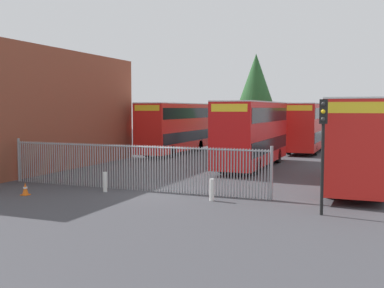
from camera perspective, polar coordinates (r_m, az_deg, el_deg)
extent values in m
plane|color=#3D3D42|center=(29.57, 2.90, -3.31)|extent=(100.00, 100.00, 0.00)
cube|color=brown|center=(32.40, -21.28, 3.90)|extent=(7.29, 18.64, 7.71)
cylinder|color=gray|center=(26.88, -20.49, -2.00)|extent=(0.06, 0.06, 2.20)
cylinder|color=gray|center=(26.79, -20.27, -2.02)|extent=(0.06, 0.06, 2.20)
cylinder|color=gray|center=(26.70, -20.04, -2.03)|extent=(0.06, 0.06, 2.20)
cylinder|color=gray|center=(26.60, -19.82, -2.05)|extent=(0.06, 0.06, 2.20)
cylinder|color=gray|center=(26.51, -19.59, -2.06)|extent=(0.06, 0.06, 2.20)
cylinder|color=gray|center=(26.42, -19.37, -2.08)|extent=(0.06, 0.06, 2.20)
cylinder|color=gray|center=(26.33, -19.14, -2.09)|extent=(0.06, 0.06, 2.20)
cylinder|color=gray|center=(26.24, -18.91, -2.11)|extent=(0.06, 0.06, 2.20)
cylinder|color=gray|center=(26.15, -18.68, -2.13)|extent=(0.06, 0.06, 2.20)
cylinder|color=gray|center=(26.06, -18.44, -2.14)|extent=(0.06, 0.06, 2.20)
cylinder|color=gray|center=(25.97, -18.21, -2.16)|extent=(0.06, 0.06, 2.20)
cylinder|color=gray|center=(25.88, -17.97, -2.18)|extent=(0.06, 0.06, 2.20)
cylinder|color=gray|center=(25.79, -17.73, -2.19)|extent=(0.06, 0.06, 2.20)
cylinder|color=gray|center=(25.70, -17.49, -2.21)|extent=(0.06, 0.06, 2.20)
cylinder|color=gray|center=(25.61, -17.25, -2.22)|extent=(0.06, 0.06, 2.20)
cylinder|color=gray|center=(25.52, -17.00, -2.24)|extent=(0.06, 0.06, 2.20)
cylinder|color=gray|center=(25.44, -16.76, -2.26)|extent=(0.06, 0.06, 2.20)
cylinder|color=gray|center=(25.35, -16.51, -2.28)|extent=(0.06, 0.06, 2.20)
cylinder|color=gray|center=(25.26, -16.26, -2.29)|extent=(0.06, 0.06, 2.20)
cylinder|color=gray|center=(25.18, -16.01, -2.31)|extent=(0.06, 0.06, 2.20)
cylinder|color=gray|center=(25.09, -15.76, -2.33)|extent=(0.06, 0.06, 2.20)
cylinder|color=gray|center=(25.01, -15.51, -2.34)|extent=(0.06, 0.06, 2.20)
cylinder|color=gray|center=(24.92, -15.25, -2.36)|extent=(0.06, 0.06, 2.20)
cylinder|color=gray|center=(24.84, -14.99, -2.38)|extent=(0.06, 0.06, 2.20)
cylinder|color=gray|center=(24.76, -14.74, -2.39)|extent=(0.06, 0.06, 2.20)
cylinder|color=gray|center=(24.67, -14.47, -2.41)|extent=(0.06, 0.06, 2.20)
cylinder|color=gray|center=(24.59, -14.21, -2.43)|extent=(0.06, 0.06, 2.20)
cylinder|color=gray|center=(24.51, -13.95, -2.45)|extent=(0.06, 0.06, 2.20)
cylinder|color=gray|center=(24.43, -13.68, -2.46)|extent=(0.06, 0.06, 2.20)
cylinder|color=gray|center=(24.35, -13.41, -2.48)|extent=(0.06, 0.06, 2.20)
cylinder|color=gray|center=(24.27, -13.14, -2.50)|extent=(0.06, 0.06, 2.20)
cylinder|color=gray|center=(24.19, -12.87, -2.52)|extent=(0.06, 0.06, 2.20)
cylinder|color=gray|center=(24.11, -12.60, -2.53)|extent=(0.06, 0.06, 2.20)
cylinder|color=gray|center=(24.03, -12.32, -2.55)|extent=(0.06, 0.06, 2.20)
cylinder|color=gray|center=(23.95, -12.05, -2.57)|extent=(0.06, 0.06, 2.20)
cylinder|color=gray|center=(23.88, -11.77, -2.59)|extent=(0.06, 0.06, 2.20)
cylinder|color=gray|center=(23.80, -11.49, -2.61)|extent=(0.06, 0.06, 2.20)
cylinder|color=gray|center=(23.72, -11.21, -2.62)|extent=(0.06, 0.06, 2.20)
cylinder|color=gray|center=(23.65, -10.92, -2.64)|extent=(0.06, 0.06, 2.20)
cylinder|color=gray|center=(23.57, -10.64, -2.66)|extent=(0.06, 0.06, 2.20)
cylinder|color=gray|center=(23.50, -10.35, -2.68)|extent=(0.06, 0.06, 2.20)
cylinder|color=gray|center=(23.42, -10.06, -2.70)|extent=(0.06, 0.06, 2.20)
cylinder|color=gray|center=(23.35, -9.77, -2.72)|extent=(0.06, 0.06, 2.20)
cylinder|color=gray|center=(23.28, -9.48, -2.73)|extent=(0.06, 0.06, 2.20)
cylinder|color=gray|center=(23.21, -9.18, -2.75)|extent=(0.06, 0.06, 2.20)
cylinder|color=gray|center=(23.14, -8.88, -2.77)|extent=(0.06, 0.06, 2.20)
cylinder|color=gray|center=(23.06, -8.58, -2.79)|extent=(0.06, 0.06, 2.20)
cylinder|color=gray|center=(22.99, -8.28, -2.81)|extent=(0.06, 0.06, 2.20)
cylinder|color=gray|center=(22.93, -7.98, -2.83)|extent=(0.06, 0.06, 2.20)
cylinder|color=gray|center=(22.86, -7.68, -2.84)|extent=(0.06, 0.06, 2.20)
cylinder|color=gray|center=(22.79, -7.37, -2.86)|extent=(0.06, 0.06, 2.20)
cylinder|color=gray|center=(22.72, -7.06, -2.88)|extent=(0.06, 0.06, 2.20)
cylinder|color=gray|center=(22.65, -6.75, -2.90)|extent=(0.06, 0.06, 2.20)
cylinder|color=gray|center=(22.59, -6.44, -2.92)|extent=(0.06, 0.06, 2.20)
cylinder|color=gray|center=(22.52, -6.13, -2.94)|extent=(0.06, 0.06, 2.20)
cylinder|color=gray|center=(22.46, -5.81, -2.96)|extent=(0.06, 0.06, 2.20)
cylinder|color=gray|center=(22.39, -5.50, -2.98)|extent=(0.06, 0.06, 2.20)
cylinder|color=gray|center=(22.33, -5.18, -2.99)|extent=(0.06, 0.06, 2.20)
cylinder|color=gray|center=(22.27, -4.86, -3.01)|extent=(0.06, 0.06, 2.20)
cylinder|color=gray|center=(22.20, -4.53, -3.03)|extent=(0.06, 0.06, 2.20)
cylinder|color=gray|center=(22.14, -4.21, -3.05)|extent=(0.06, 0.06, 2.20)
cylinder|color=gray|center=(22.08, -3.88, -3.07)|extent=(0.06, 0.06, 2.20)
cylinder|color=gray|center=(22.02, -3.56, -3.09)|extent=(0.06, 0.06, 2.20)
cylinder|color=gray|center=(21.96, -3.23, -3.11)|extent=(0.06, 0.06, 2.20)
cylinder|color=gray|center=(21.90, -2.89, -3.13)|extent=(0.06, 0.06, 2.20)
cylinder|color=gray|center=(21.85, -2.56, -3.14)|extent=(0.06, 0.06, 2.20)
cylinder|color=gray|center=(21.79, -2.23, -3.16)|extent=(0.06, 0.06, 2.20)
cylinder|color=gray|center=(21.73, -1.89, -3.18)|extent=(0.06, 0.06, 2.20)
cylinder|color=gray|center=(21.68, -1.55, -3.20)|extent=(0.06, 0.06, 2.20)
cylinder|color=gray|center=(21.62, -1.21, -3.22)|extent=(0.06, 0.06, 2.20)
cylinder|color=gray|center=(21.57, -0.87, -3.24)|extent=(0.06, 0.06, 2.20)
cylinder|color=gray|center=(21.52, -0.53, -3.26)|extent=(0.06, 0.06, 2.20)
cylinder|color=gray|center=(21.46, -0.18, -3.28)|extent=(0.06, 0.06, 2.20)
cylinder|color=gray|center=(21.41, 0.17, -3.29)|extent=(0.06, 0.06, 2.20)
cylinder|color=gray|center=(21.36, 0.52, -3.31)|extent=(0.06, 0.06, 2.20)
cylinder|color=gray|center=(21.31, 0.87, -3.33)|extent=(0.06, 0.06, 2.20)
cylinder|color=gray|center=(21.26, 1.22, -3.35)|extent=(0.06, 0.06, 2.20)
cylinder|color=gray|center=(21.21, 1.57, -3.37)|extent=(0.06, 0.06, 2.20)
cylinder|color=gray|center=(21.17, 1.93, -3.39)|extent=(0.06, 0.06, 2.20)
cylinder|color=gray|center=(21.12, 2.29, -3.41)|extent=(0.06, 0.06, 2.20)
cylinder|color=gray|center=(21.07, 2.64, -3.42)|extent=(0.06, 0.06, 2.20)
cylinder|color=gray|center=(21.03, 3.00, -3.44)|extent=(0.06, 0.06, 2.20)
cylinder|color=gray|center=(20.98, 3.37, -3.46)|extent=(0.06, 0.06, 2.20)
cylinder|color=gray|center=(20.94, 3.73, -3.48)|extent=(0.06, 0.06, 2.20)
cylinder|color=gray|center=(20.90, 4.09, -3.50)|extent=(0.06, 0.06, 2.20)
cylinder|color=gray|center=(20.86, 4.46, -3.51)|extent=(0.06, 0.06, 2.20)
cylinder|color=gray|center=(20.81, 4.83, -3.53)|extent=(0.06, 0.06, 2.20)
cylinder|color=gray|center=(20.77, 5.20, -3.55)|extent=(0.06, 0.06, 2.20)
cylinder|color=gray|center=(20.74, 5.57, -3.57)|extent=(0.06, 0.06, 2.20)
cylinder|color=gray|center=(20.70, 5.94, -3.59)|extent=(0.06, 0.06, 2.20)
cylinder|color=gray|center=(20.66, 6.31, -3.60)|extent=(0.06, 0.06, 2.20)
cylinder|color=gray|center=(20.62, 6.69, -3.62)|extent=(0.06, 0.06, 2.20)
cylinder|color=gray|center=(20.59, 7.06, -3.64)|extent=(0.06, 0.06, 2.20)
cylinder|color=gray|center=(20.55, 7.44, -3.66)|extent=(0.06, 0.06, 2.20)
cylinder|color=gray|center=(20.52, 7.82, -3.67)|extent=(0.06, 0.06, 2.20)
cylinder|color=gray|center=(20.49, 8.20, -3.69)|extent=(0.06, 0.06, 2.20)
cylinder|color=gray|center=(20.45, 8.58, -3.71)|extent=(0.06, 0.06, 2.20)
cylinder|color=gray|center=(20.42, 8.96, -3.72)|extent=(0.06, 0.06, 2.20)
cylinder|color=gray|center=(20.39, 9.35, -3.74)|extent=(0.06, 0.06, 2.20)
cylinder|color=gray|center=(20.36, 9.73, -3.76)|extent=(0.06, 0.06, 2.20)
cylinder|color=gray|center=(22.72, -7.55, -0.30)|extent=(13.84, 0.07, 0.07)
cylinder|color=gray|center=(26.88, -20.49, -1.84)|extent=(0.14, 0.14, 2.35)
cylinder|color=gray|center=(20.35, 9.73, -3.55)|extent=(0.14, 0.14, 2.35)
cube|color=red|center=(24.67, 19.93, 0.38)|extent=(2.50, 10.80, 4.00)
cube|color=black|center=(24.74, 19.88, -1.47)|extent=(2.54, 10.37, 0.90)
cube|color=black|center=(24.62, 20.00, 3.17)|extent=(2.54, 10.37, 0.90)
cube|color=yellow|center=(19.27, 19.49, 4.25)|extent=(2.12, 0.12, 0.44)
cube|color=silver|center=(24.62, 20.05, 5.10)|extent=(2.50, 10.80, 0.08)
cylinder|color=black|center=(21.62, 16.56, -4.96)|extent=(0.30, 1.04, 1.04)
cylinder|color=black|center=(21.54, 22.42, -5.15)|extent=(0.30, 1.04, 1.04)
cylinder|color=black|center=(27.86, 17.78, -2.92)|extent=(0.30, 1.04, 1.04)
cylinder|color=black|center=(27.79, 22.31, -3.06)|extent=(0.30, 1.04, 1.04)
cube|color=red|center=(31.39, 7.50, 1.41)|extent=(2.50, 10.80, 4.00)
cube|color=black|center=(31.44, 7.48, -0.04)|extent=(2.54, 10.37, 0.90)
cube|color=black|center=(31.35, 7.52, 3.60)|extent=(2.54, 10.37, 0.90)
cube|color=yellow|center=(26.20, 4.61, 4.46)|extent=(2.12, 0.12, 0.44)
cube|color=silver|center=(31.35, 7.53, 5.12)|extent=(2.50, 10.80, 0.08)
cylinder|color=black|center=(28.65, 3.66, -2.52)|extent=(0.30, 1.04, 1.04)
cylinder|color=black|center=(28.05, 7.93, -2.70)|extent=(0.30, 1.04, 1.04)
cylinder|color=black|center=(34.67, 6.93, -1.34)|extent=(0.30, 1.04, 1.04)
cylinder|color=black|center=(34.17, 10.49, -1.46)|extent=(0.30, 1.04, 1.04)
cube|color=red|center=(40.58, -2.03, 2.12)|extent=(2.50, 10.80, 4.00)
cube|color=black|center=(40.62, -2.03, 0.99)|extent=(2.54, 10.37, 0.90)
cube|color=black|center=(40.55, -2.03, 3.81)|extent=(2.54, 10.37, 0.90)
cube|color=yellow|center=(35.73, -5.53, 4.44)|extent=(2.12, 0.12, 0.44)
cube|color=silver|center=(40.55, -2.04, 4.98)|extent=(2.50, 10.80, 0.08)
cylinder|color=black|center=(38.17, -5.57, -0.80)|extent=(0.30, 1.04, 1.04)
cylinder|color=black|center=(37.21, -2.56, -0.92)|extent=(0.30, 1.04, 1.04)
cylinder|color=black|center=(43.85, -1.76, -0.11)|extent=(0.30, 1.04, 1.04)
cylinder|color=black|center=(43.01, 0.92, -0.19)|extent=(0.30, 1.04, 1.04)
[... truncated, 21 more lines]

